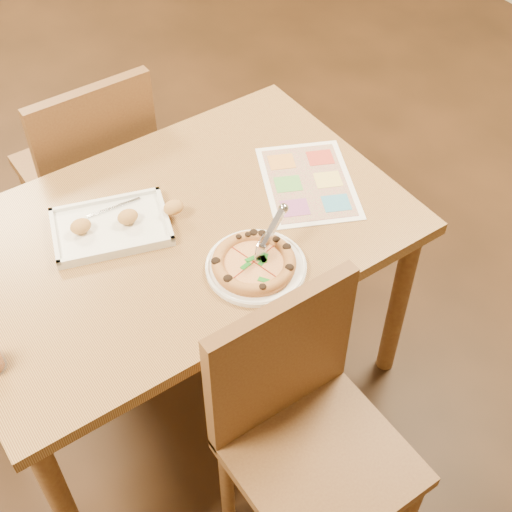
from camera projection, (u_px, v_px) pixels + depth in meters
room at (151, 24)px, 1.55m from camera, size 7.00×7.00×7.00m
dining_table at (177, 249)px, 2.08m from camera, size 1.30×0.85×0.72m
chair_near at (301, 411)px, 1.79m from camera, size 0.42×0.42×0.47m
chair_far at (91, 159)px, 2.46m from camera, size 0.42×0.42×0.47m
plate at (256, 267)px, 1.91m from camera, size 0.33×0.33×0.01m
pizza at (254, 263)px, 1.89m from camera, size 0.23×0.23×0.03m
pizza_cutter at (270, 234)px, 1.88m from camera, size 0.15×0.08×0.09m
appetizer_tray at (115, 226)px, 2.00m from camera, size 0.39×0.31×0.06m
menu at (308, 182)px, 2.15m from camera, size 0.40×0.45×0.00m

